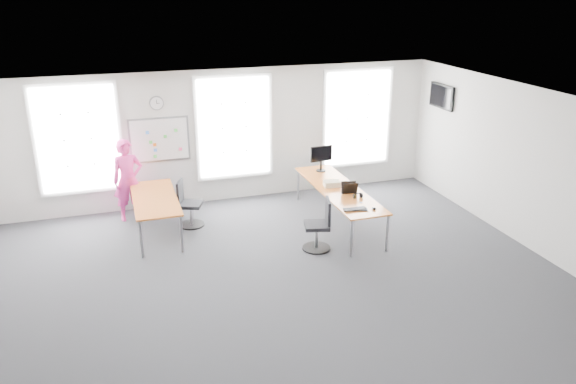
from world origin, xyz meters
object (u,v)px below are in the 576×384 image
object	(u,v)px
person	(128,180)
monitor	(321,156)
chair_right	(320,228)
desk_left	(155,201)
desk_right	(338,191)
chair_left	(188,206)
keyboard	(355,209)
headphones	(357,196)

from	to	relation	value
person	monitor	bearing A→B (deg)	-13.77
chair_right	person	xyz separation A→B (m)	(-3.31, 2.59, 0.43)
desk_left	desk_right	bearing A→B (deg)	-9.50
chair_left	monitor	xyz separation A→B (m)	(3.05, 0.34, 0.69)
chair_right	chair_left	world-z (taller)	chair_right
desk_left	chair_right	distance (m)	3.31
chair_left	keyboard	bearing A→B (deg)	-104.02
monitor	desk_right	bearing A→B (deg)	-99.32
person	desk_left	bearing A→B (deg)	-72.95
desk_left	person	world-z (taller)	person
chair_right	keyboard	world-z (taller)	chair_right
headphones	chair_left	bearing A→B (deg)	167.13
chair_left	person	distance (m)	1.40
chair_left	chair_right	bearing A→B (deg)	-109.19
keyboard	headphones	bearing A→B (deg)	76.84
desk_right	chair_left	bearing A→B (deg)	164.74
chair_right	headphones	size ratio (longest dim) A/B	5.43
keyboard	chair_left	bearing A→B (deg)	159.79
desk_left	keyboard	size ratio (longest dim) A/B	4.78
keyboard	headphones	distance (m)	0.63
chair_right	desk_left	bearing A→B (deg)	-105.74
chair_right	keyboard	distance (m)	0.74
chair_right	monitor	size ratio (longest dim) A/B	1.71
chair_left	person	size ratio (longest dim) A/B	0.56
desk_right	chair_right	world-z (taller)	chair_right
desk_left	headphones	size ratio (longest dim) A/B	11.52
desk_left	keyboard	bearing A→B (deg)	-27.01
person	headphones	world-z (taller)	person
person	keyboard	xyz separation A→B (m)	(3.95, -2.73, -0.09)
desk_right	chair_left	xyz separation A→B (m)	(-3.00, 0.82, -0.29)
chair_left	person	world-z (taller)	person
person	chair_right	bearing A→B (deg)	-46.47
keyboard	headphones	xyz separation A→B (m)	(0.29, 0.55, 0.04)
keyboard	monitor	size ratio (longest dim) A/B	0.76
keyboard	monitor	world-z (taller)	monitor
monitor	keyboard	bearing A→B (deg)	-101.58
desk_right	keyboard	xyz separation A→B (m)	(-0.15, -1.17, 0.06)
keyboard	monitor	distance (m)	2.37
desk_left	chair_left	world-z (taller)	chair_left
desk_right	desk_left	bearing A→B (deg)	170.50
chair_left	person	xyz separation A→B (m)	(-1.11, 0.74, 0.44)
desk_right	headphones	size ratio (longest dim) A/B	17.08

